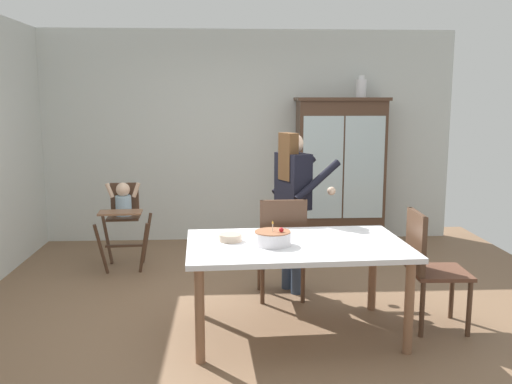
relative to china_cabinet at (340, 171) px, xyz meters
name	(u,v)px	position (x,y,z in m)	size (l,w,h in m)	color
ground_plane	(260,313)	(-1.17, -2.37, -0.93)	(6.24, 6.24, 0.00)	brown
wall_back	(247,137)	(-1.17, 0.26, 0.42)	(5.32, 0.06, 2.70)	silver
china_cabinet	(340,171)	(0.00, 0.00, 0.00)	(1.15, 0.48, 1.85)	#4C3323
ceramic_vase	(361,88)	(0.24, 0.00, 1.04)	(0.13, 0.13, 0.27)	white
high_chair_with_toddler	(124,210)	(-2.56, -0.98, -0.28)	(0.61, 0.71, 0.95)	#4C3323
adult_person	(294,192)	(-0.81, -1.81, 0.04)	(0.65, 0.64, 1.53)	#33425B
dining_table	(296,253)	(-0.91, -2.80, -0.27)	(1.74, 1.12, 0.74)	silver
birthday_cake	(273,238)	(-1.10, -2.86, -0.14)	(0.28, 0.28, 0.19)	white
serving_bowl	(230,238)	(-1.42, -2.72, -0.17)	(0.18, 0.18, 0.06)	#C6AD93
dining_chair_far_side	(282,242)	(-0.95, -2.06, -0.38)	(0.45, 0.45, 0.96)	#4C3323
dining_chair_right_end	(427,261)	(0.15, -2.75, -0.38)	(0.45, 0.45, 0.96)	#4C3323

